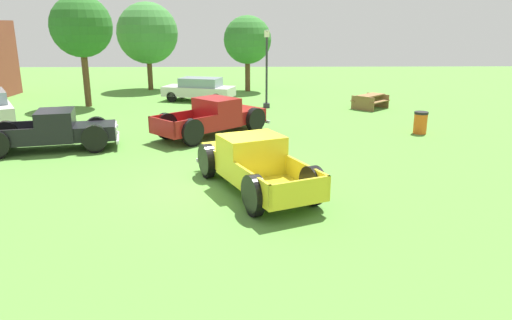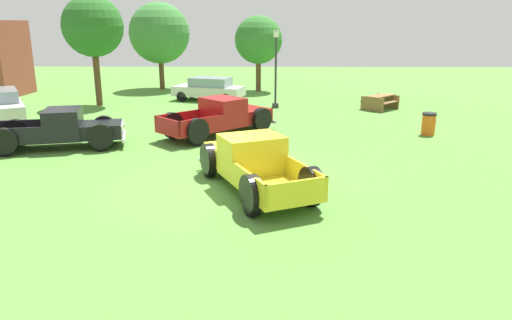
# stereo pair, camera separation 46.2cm
# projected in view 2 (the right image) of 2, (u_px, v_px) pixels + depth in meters

# --- Properties ---
(ground_plane) EXTENTS (80.00, 80.00, 0.00)m
(ground_plane) POSITION_uv_depth(u_px,v_px,m) (224.00, 185.00, 13.95)
(ground_plane) COLOR #548C38
(pickup_truck_foreground) EXTENTS (3.67, 5.31, 1.54)m
(pickup_truck_foreground) POSITION_uv_depth(u_px,v_px,m) (251.00, 162.00, 13.63)
(pickup_truck_foreground) COLOR yellow
(pickup_truck_foreground) RESTS_ON ground_plane
(pickup_truck_behind_left) EXTENTS (5.18, 2.91, 1.50)m
(pickup_truck_behind_left) POSITION_uv_depth(u_px,v_px,m) (66.00, 129.00, 17.97)
(pickup_truck_behind_left) COLOR black
(pickup_truck_behind_left) RESTS_ON ground_plane
(pickup_truck_behind_right) EXTENTS (4.96, 4.87, 1.57)m
(pickup_truck_behind_right) POSITION_uv_depth(u_px,v_px,m) (224.00, 117.00, 20.21)
(pickup_truck_behind_right) COLOR maroon
(pickup_truck_behind_right) RESTS_ON ground_plane
(sedan_distant_a) EXTENTS (3.97, 4.92, 1.54)m
(sedan_distant_a) POSITION_uv_depth(u_px,v_px,m) (0.00, 105.00, 22.89)
(sedan_distant_a) COLOR silver
(sedan_distant_a) RESTS_ON ground_plane
(sedan_distant_b) EXTENTS (4.58, 2.87, 1.42)m
(sedan_distant_b) POSITION_uv_depth(u_px,v_px,m) (209.00, 89.00, 29.08)
(sedan_distant_b) COLOR silver
(sedan_distant_b) RESTS_ON ground_plane
(lamp_post_near) EXTENTS (0.36, 0.36, 4.30)m
(lamp_post_near) POSITION_uv_depth(u_px,v_px,m) (276.00, 67.00, 26.21)
(lamp_post_near) COLOR #2D2D33
(lamp_post_near) RESTS_ON ground_plane
(picnic_table) EXTENTS (2.32, 2.32, 0.78)m
(picnic_table) POSITION_uv_depth(u_px,v_px,m) (380.00, 100.00, 26.23)
(picnic_table) COLOR olive
(picnic_table) RESTS_ON ground_plane
(trash_can) EXTENTS (0.59, 0.59, 0.95)m
(trash_can) POSITION_uv_depth(u_px,v_px,m) (429.00, 124.00, 20.16)
(trash_can) COLOR orange
(trash_can) RESTS_ON ground_plane
(oak_tree_east) EXTENTS (4.24, 4.24, 6.07)m
(oak_tree_east) POSITION_uv_depth(u_px,v_px,m) (159.00, 33.00, 33.43)
(oak_tree_east) COLOR brown
(oak_tree_east) RESTS_ON ground_plane
(oak_tree_west) EXTENTS (3.38, 3.38, 6.13)m
(oak_tree_west) POSITION_uv_depth(u_px,v_px,m) (93.00, 27.00, 26.42)
(oak_tree_west) COLOR brown
(oak_tree_west) RESTS_ON ground_plane
(oak_tree_center) EXTENTS (3.27, 3.27, 5.16)m
(oak_tree_center) POSITION_uv_depth(u_px,v_px,m) (258.00, 40.00, 32.58)
(oak_tree_center) COLOR brown
(oak_tree_center) RESTS_ON ground_plane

